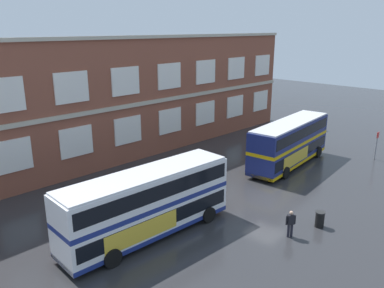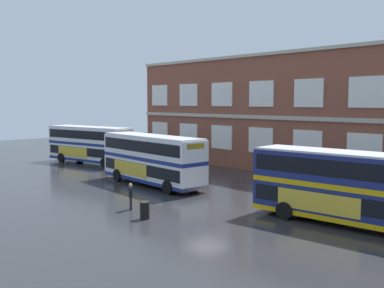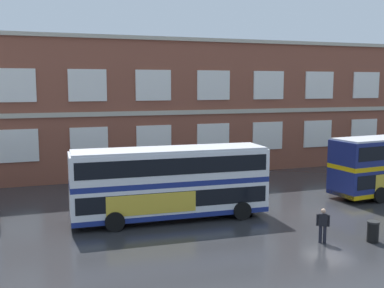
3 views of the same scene
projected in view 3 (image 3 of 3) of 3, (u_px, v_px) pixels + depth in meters
ground_plane at (310, 207)px, 28.44m from camera, size 120.00×120.00×0.00m
brick_terminal_building at (197, 107)px, 42.13m from camera, size 46.48×8.19×11.39m
double_decker_middle at (170, 182)px, 25.67m from camera, size 11.09×3.18×4.07m
waiting_passenger at (323, 224)px, 21.95m from camera, size 0.58×0.45×1.70m
station_litter_bin at (373, 231)px, 22.13m from camera, size 0.60×0.60×1.03m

